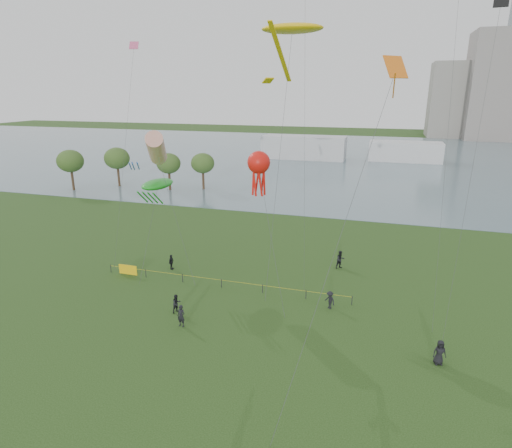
# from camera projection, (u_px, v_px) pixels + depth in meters

# --- Properties ---
(ground_plane) EXTENTS (400.00, 400.00, 0.00)m
(ground_plane) POSITION_uv_depth(u_px,v_px,m) (208.00, 399.00, 25.65)
(ground_plane) COLOR #1B3611
(lake) EXTENTS (400.00, 120.00, 0.08)m
(lake) POSITION_uv_depth(u_px,v_px,m) (350.00, 158.00, 117.04)
(lake) COLOR slate
(lake) RESTS_ON ground_plane
(building_mid) EXTENTS (20.00, 20.00, 38.00)m
(building_mid) POSITION_uv_depth(u_px,v_px,m) (497.00, 86.00, 155.41)
(building_mid) COLOR gray
(building_mid) RESTS_ON ground_plane
(building_low) EXTENTS (16.00, 18.00, 28.00)m
(building_low) POSITION_uv_depth(u_px,v_px,m) (451.00, 100.00, 166.23)
(building_low) COLOR gray
(building_low) RESTS_ON ground_plane
(pavilion_left) EXTENTS (22.00, 8.00, 6.00)m
(pavilion_left) POSITION_uv_depth(u_px,v_px,m) (304.00, 147.00, 114.87)
(pavilion_left) COLOR silver
(pavilion_left) RESTS_ON ground_plane
(pavilion_right) EXTENTS (18.00, 7.00, 5.00)m
(pavilion_right) POSITION_uv_depth(u_px,v_px,m) (405.00, 152.00, 110.63)
(pavilion_right) COLOR silver
(pavilion_right) RESTS_ON ground_plane
(trees) EXTENTS (27.25, 12.07, 7.43)m
(trees) POSITION_uv_depth(u_px,v_px,m) (133.00, 161.00, 78.58)
(trees) COLOR #3D2B1B
(trees) RESTS_ON ground_plane
(fence) EXTENTS (24.07, 0.07, 1.05)m
(fence) POSITION_uv_depth(u_px,v_px,m) (163.00, 274.00, 41.64)
(fence) COLOR black
(fence) RESTS_ON ground_plane
(spectator_a) EXTENTS (0.90, 0.97, 1.60)m
(spectator_a) POSITION_uv_depth(u_px,v_px,m) (177.00, 304.00, 35.41)
(spectator_a) COLOR black
(spectator_a) RESTS_ON ground_plane
(spectator_b) EXTENTS (1.16, 1.08, 1.57)m
(spectator_b) POSITION_uv_depth(u_px,v_px,m) (330.00, 300.00, 36.04)
(spectator_b) COLOR black
(spectator_b) RESTS_ON ground_plane
(spectator_c) EXTENTS (0.41, 0.94, 1.58)m
(spectator_c) POSITION_uv_depth(u_px,v_px,m) (171.00, 262.00, 43.97)
(spectator_c) COLOR black
(spectator_c) RESTS_ON ground_plane
(spectator_d) EXTENTS (0.97, 0.75, 1.77)m
(spectator_d) POSITION_uv_depth(u_px,v_px,m) (440.00, 352.00, 28.67)
(spectator_d) COLOR black
(spectator_d) RESTS_ON ground_plane
(spectator_f) EXTENTS (0.70, 0.51, 1.79)m
(spectator_f) POSITION_uv_depth(u_px,v_px,m) (181.00, 316.00, 33.27)
(spectator_f) COLOR black
(spectator_f) RESTS_ON ground_plane
(spectator_g) EXTENTS (1.18, 1.14, 1.91)m
(spectator_g) POSITION_uv_depth(u_px,v_px,m) (340.00, 260.00, 44.15)
(spectator_g) COLOR black
(spectator_g) RESTS_ON ground_plane
(kite_stingray) EXTENTS (5.57, 10.22, 23.32)m
(kite_stingray) POSITION_uv_depth(u_px,v_px,m) (292.00, 29.00, 37.55)
(kite_stingray) COLOR #3F3F42
(kite_windsock) EXTENTS (7.46, 5.82, 14.20)m
(kite_windsock) POSITION_uv_depth(u_px,v_px,m) (156.00, 148.00, 41.20)
(kite_windsock) COLOR #3F3F42
(kite_creature) EXTENTS (2.48, 6.65, 9.27)m
(kite_creature) POSITION_uv_depth(u_px,v_px,m) (157.00, 184.00, 42.15)
(kite_creature) COLOR #3F3F42
(kite_octopus) EXTENTS (4.73, 6.05, 12.73)m
(kite_octopus) POSITION_uv_depth(u_px,v_px,m) (259.00, 164.00, 36.91)
(kite_octopus) COLOR #3F3F42
(kite_delta) EXTENTS (5.35, 10.02, 19.55)m
(kite_delta) POSITION_uv_depth(u_px,v_px,m) (389.00, 87.00, 23.62)
(kite_delta) COLOR #3F3F42
(small_kites) EXTENTS (32.40, 8.63, 4.65)m
(small_kites) POSITION_uv_depth(u_px,v_px,m) (325.00, 7.00, 34.44)
(small_kites) COLOR #E5598C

